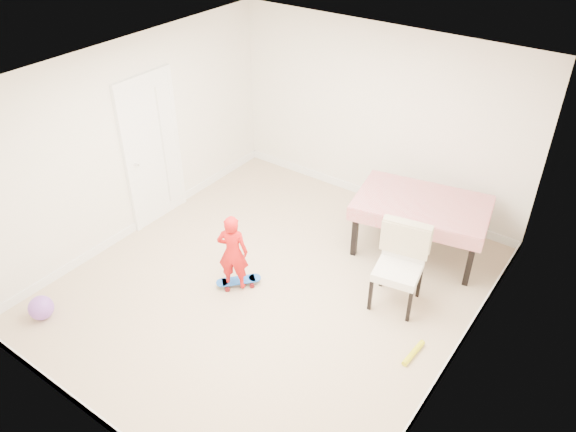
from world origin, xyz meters
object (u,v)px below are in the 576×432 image
Objects in this scene: child at (233,255)px; balloon at (41,308)px; skateboard at (239,282)px; dining_table at (419,227)px; dining_chair at (398,269)px.

balloon is (-1.45, -1.67, -0.36)m from child.
child is (-0.01, -0.06, 0.46)m from skateboard.
child reaches higher than dining_table.
skateboard is at bearing -138.42° from dining_table.
dining_chair is 1.02× the size of child.
dining_chair is 4.05m from balloon.
balloon is (-3.14, -2.54, -0.37)m from dining_chair.
skateboard is (-1.46, -1.90, -0.34)m from dining_table.
child is at bearing -151.53° from skateboard.
child is (-1.47, -1.95, 0.12)m from dining_table.
skateboard is (-1.68, -0.82, -0.47)m from dining_chair.
skateboard is 1.96× the size of balloon.
dining_chair reaches higher than child.
dining_chair is 3.63× the size of balloon.
child reaches higher than skateboard.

